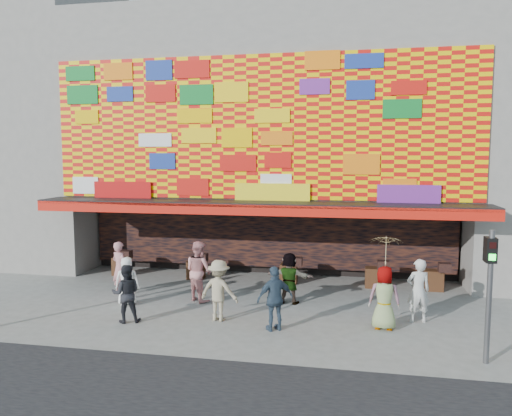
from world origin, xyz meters
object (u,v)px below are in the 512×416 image
object	(u,v)px
ped_d	(219,290)
ped_f	(289,278)
ped_g	(384,298)
ped_i	(199,271)
ped_a	(127,281)
parasol	(386,251)
ped_c	(126,293)
ped_e	(275,299)
ped_h	(418,291)
signal_right	(490,282)
ped_b	(120,268)

from	to	relation	value
ped_d	ped_f	size ratio (longest dim) A/B	1.06
ped_d	ped_f	bearing A→B (deg)	-120.43
ped_f	ped_g	distance (m)	3.30
ped_i	ped_a	bearing A→B (deg)	58.46
ped_d	parasol	bearing A→B (deg)	-167.12
ped_c	parasol	distance (m)	7.14
ped_d	ped_e	bearing A→B (deg)	174.18
ped_i	ped_h	bearing A→B (deg)	-152.08
signal_right	parasol	size ratio (longest dim) A/B	1.70
ped_b	parasol	size ratio (longest dim) A/B	1.01
ped_a	ped_e	world-z (taller)	ped_e
ped_b	ped_e	distance (m)	6.08
ped_c	ped_g	bearing A→B (deg)	166.19
ped_c	ped_d	size ratio (longest dim) A/B	0.94
ped_a	ped_c	distance (m)	1.63
ped_h	ped_e	bearing A→B (deg)	6.98
signal_right	ped_b	world-z (taller)	signal_right
ped_d	ped_c	bearing A→B (deg)	24.95
parasol	ped_e	bearing A→B (deg)	-166.95
ped_c	ped_i	distance (m)	2.72
ped_c	ped_i	xyz separation A→B (m)	(1.35, 2.36, 0.15)
ped_a	ped_h	size ratio (longest dim) A/B	0.84
ped_a	ped_g	size ratio (longest dim) A/B	0.88
ped_b	ped_f	xyz separation A→B (m)	(5.65, 0.05, -0.08)
ped_b	ped_h	xyz separation A→B (m)	(9.37, -1.01, 0.00)
ped_e	ped_i	xyz separation A→B (m)	(-2.80, 2.23, 0.10)
ped_c	ped_e	bearing A→B (deg)	161.53
ped_f	ped_h	distance (m)	3.87
ped_c	ped_d	world-z (taller)	ped_d
ped_e	parasol	world-z (taller)	parasol
ped_d	ped_g	world-z (taller)	ped_d
signal_right	ped_d	size ratio (longest dim) A/B	1.75
ped_d	ped_b	bearing A→B (deg)	-15.12
ped_h	parasol	world-z (taller)	parasol
ped_e	ped_f	bearing A→B (deg)	-123.34
ped_a	ped_e	size ratio (longest dim) A/B	0.87
signal_right	ped_d	world-z (taller)	signal_right
signal_right	ped_g	xyz separation A→B (m)	(-2.11, 1.84, -1.01)
signal_right	ped_g	bearing A→B (deg)	138.92
signal_right	ped_c	xyz separation A→B (m)	(-9.09, 1.06, -1.05)
ped_c	ped_h	distance (m)	8.08
signal_right	ped_b	xyz separation A→B (m)	(-10.52, 3.59, -0.97)
ped_c	parasol	xyz separation A→B (m)	(6.98, 0.78, 1.30)
ped_b	ped_g	size ratio (longest dim) A/B	1.05
ped_d	ped_g	bearing A→B (deg)	-167.12
ped_g	ped_i	world-z (taller)	ped_i
ped_g	parasol	world-z (taller)	parasol
ped_d	ped_i	size ratio (longest dim) A/B	0.89
ped_c	parasol	bearing A→B (deg)	166.19
ped_f	ped_i	bearing A→B (deg)	13.11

